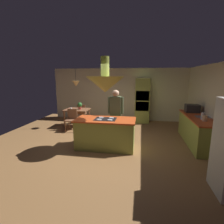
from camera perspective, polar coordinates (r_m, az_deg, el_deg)
name	(u,v)px	position (r m, az deg, el deg)	size (l,w,h in m)	color
ground	(107,145)	(5.61, -1.71, -10.84)	(8.16, 8.16, 0.00)	olive
wall_back	(120,94)	(8.64, 2.72, 5.85)	(6.80, 0.10, 2.55)	beige
wall_right	(216,107)	(5.98, 31.28, 1.57)	(0.10, 7.20, 2.55)	beige
kitchen_island	(106,133)	(5.27, -2.17, -7.07)	(1.79, 0.89, 0.92)	#939E42
counter_run_right	(197,130)	(6.20, 26.32, -5.36)	(0.73, 2.35, 0.90)	#939E42
oven_tower	(142,101)	(8.20, 10.02, 3.71)	(0.66, 0.62, 2.08)	#939E42
dining_table	(77,112)	(7.65, -11.51, 0.12)	(1.01, 0.82, 0.76)	brown
person_at_island	(116,112)	(5.78, 1.21, 0.11)	(0.53, 0.23, 1.72)	tan
range_hood	(105,83)	(5.00, -2.30, 9.46)	(1.10, 1.10, 1.00)	#939E42
pendant_light_over_table	(76,84)	(7.50, -11.89, 9.23)	(0.32, 0.32, 0.82)	#E0B266
chair_facing_island	(72,118)	(7.11, -13.27, -2.03)	(0.40, 0.40, 0.87)	brown
chair_by_back_wall	(82,112)	(8.25, -9.92, -0.01)	(0.40, 0.40, 0.87)	brown
potted_plant_on_table	(80,105)	(7.55, -10.66, 2.16)	(0.20, 0.20, 0.30)	#99382D
cup_on_table	(71,109)	(7.50, -13.44, 1.02)	(0.07, 0.07, 0.09)	white
canister_flour	(205,118)	(5.54, 28.45, -1.86)	(0.13, 0.13, 0.17)	#E0B78C
canister_sugar	(203,116)	(5.71, 27.90, -1.24)	(0.10, 0.10, 0.21)	silver
microwave_on_counter	(192,108)	(6.73, 25.08, 1.11)	(0.46, 0.36, 0.28)	#232326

